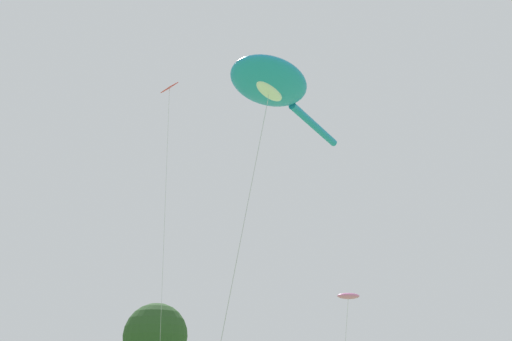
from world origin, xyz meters
name	(u,v)px	position (x,y,z in m)	size (l,w,h in m)	color
big_show_kite	(272,85)	(5.12, 12.67, 15.52)	(11.77, 4.73, 16.12)	#1E8CBF
small_kite_bird_shape	(348,296)	(13.44, 15.84, 6.72)	(1.49, 1.86, 6.90)	pink
small_kite_delta_white	(169,104)	(4.64, 21.83, 18.45)	(0.81, 1.66, 20.06)	red
tree_oak_left	(155,336)	(20.13, 49.05, 7.49)	(6.99, 6.99, 11.04)	#513823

